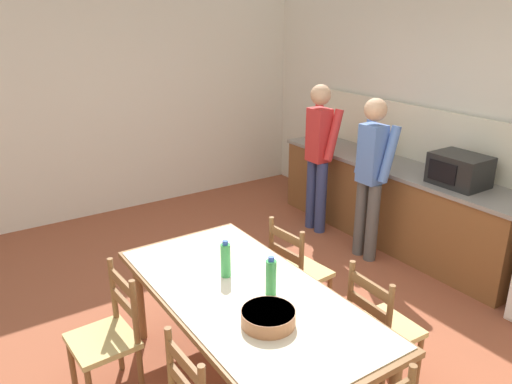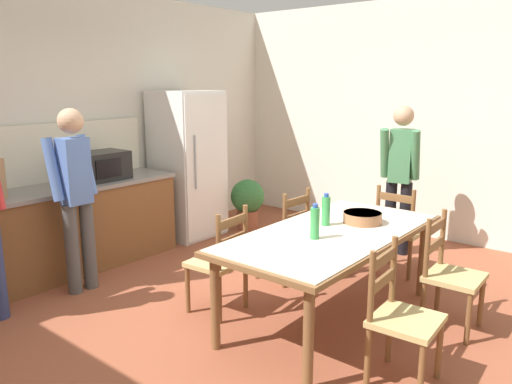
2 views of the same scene
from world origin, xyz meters
name	(u,v)px [view 1 (image 1 of 2)]	position (x,y,z in m)	size (l,w,h in m)	color
ground_plane	(257,331)	(0.00, 0.00, 0.00)	(8.32, 8.32, 0.00)	brown
wall_back	(479,119)	(0.00, 2.66, 1.45)	(6.52, 0.12, 2.90)	silver
wall_left	(111,98)	(-3.26, 0.00, 1.45)	(0.12, 5.20, 2.90)	silver
kitchen_counter	(392,202)	(-0.62, 2.23, 0.45)	(3.07, 0.66, 0.89)	brown
counter_splashback	(418,134)	(-0.62, 2.54, 1.19)	(3.03, 0.03, 0.60)	#EFE8CB
microwave	(459,170)	(0.17, 2.21, 1.04)	(0.50, 0.39, 0.30)	black
paper_bag	(370,142)	(-0.99, 2.20, 1.07)	(0.24, 0.16, 0.36)	tan
dining_table	(246,302)	(0.49, -0.41, 0.68)	(2.06, 1.00, 0.75)	brown
bottle_near_centre	(226,260)	(0.23, -0.41, 0.88)	(0.07, 0.07, 0.27)	green
bottle_off_centre	(271,277)	(0.59, -0.29, 0.88)	(0.07, 0.07, 0.27)	green
serving_bowl	(268,316)	(0.85, -0.49, 0.81)	(0.32, 0.32, 0.09)	#9E6642
chair_side_far_right	(381,328)	(0.95, 0.38, 0.44)	(0.44, 0.42, 0.91)	brown
chair_side_near_left	(108,337)	(0.02, -1.20, 0.44)	(0.44, 0.42, 0.91)	brown
chair_side_far_left	(297,272)	(0.03, 0.38, 0.44)	(0.45, 0.43, 0.91)	brown
person_at_sink	(319,151)	(-1.30, 1.71, 0.97)	(0.43, 0.30, 1.72)	navy
person_at_counter	(371,172)	(-0.46, 1.69, 0.95)	(0.42, 0.29, 1.69)	#4C4C4C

